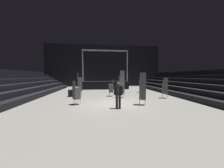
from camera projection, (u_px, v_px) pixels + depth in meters
The scene contains 13 objects.
ground_plane at pixel (112, 104), 9.20m from camera, with size 22.00×30.00×0.10m, color gray.
arena_end_wall at pixel (104, 66), 23.80m from camera, with size 22.00×0.30×8.00m, color black.
bleacher_bank_right at pixel (207, 84), 11.04m from camera, with size 4.50×24.00×2.70m.
stage_riser at pixel (105, 84), 19.56m from camera, with size 7.18×2.66×5.92m.
man_with_tie at pixel (118, 93), 7.62m from camera, with size 0.57×0.31×1.74m.
chair_stack_front_left at pixel (76, 93), 8.75m from camera, with size 0.61×0.61×1.71m.
chair_stack_front_right at pixel (80, 84), 13.15m from camera, with size 0.55×0.55×2.39m.
chair_stack_mid_left at pixel (142, 83), 15.09m from camera, with size 0.48×0.48×2.48m.
chair_stack_mid_right at pixel (111, 88), 12.31m from camera, with size 0.50×0.50×1.71m.
chair_stack_mid_centre at pixel (165, 88), 11.26m from camera, with size 0.56×0.56×1.88m.
chair_stack_rear_left at pixel (122, 84), 11.47m from camera, with size 0.48×0.48×2.56m.
chair_stack_rear_right at pixel (143, 89), 8.61m from camera, with size 0.55×0.55×2.31m.
equipment_road_case at pixel (73, 93), 12.22m from camera, with size 0.90×0.60×0.67m, color black.
Camera 1 is at (-1.00, -9.02, 2.09)m, focal length 19.57 mm.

